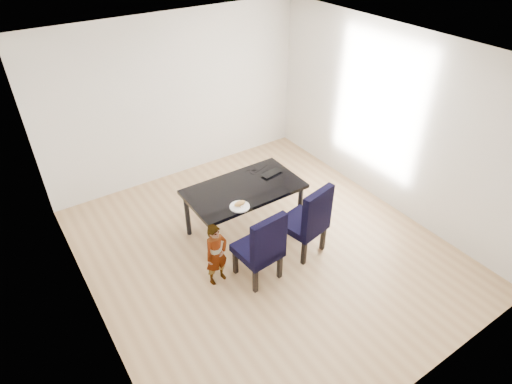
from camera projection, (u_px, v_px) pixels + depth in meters
floor at (264, 249)px, 5.98m from camera, size 4.50×5.00×0.01m
ceiling at (267, 55)px, 4.43m from camera, size 4.50×5.00×0.01m
wall_back at (177, 99)px, 6.91m from camera, size 4.50×0.01×2.70m
wall_front at (440, 299)px, 3.50m from camera, size 4.50×0.01×2.70m
wall_left at (76, 233)px, 4.17m from camera, size 0.01×5.00×2.70m
wall_right at (392, 121)px, 6.23m from camera, size 0.01×5.00×2.70m
dining_table at (244, 209)px, 6.10m from camera, size 1.60×0.90×0.75m
chair_left at (257, 245)px, 5.28m from camera, size 0.54×0.56×1.04m
chair_right at (303, 218)px, 5.67m from camera, size 0.61×0.63×1.07m
child at (216, 254)px, 5.25m from camera, size 0.34×0.25×0.88m
plate at (240, 207)px, 5.52m from camera, size 0.29×0.29×0.01m
sandwich at (240, 203)px, 5.51m from camera, size 0.17×0.11×0.06m
laptop at (270, 172)px, 6.20m from camera, size 0.36×0.26×0.03m
cable_tangle at (255, 172)px, 6.22m from camera, size 0.17×0.17×0.01m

